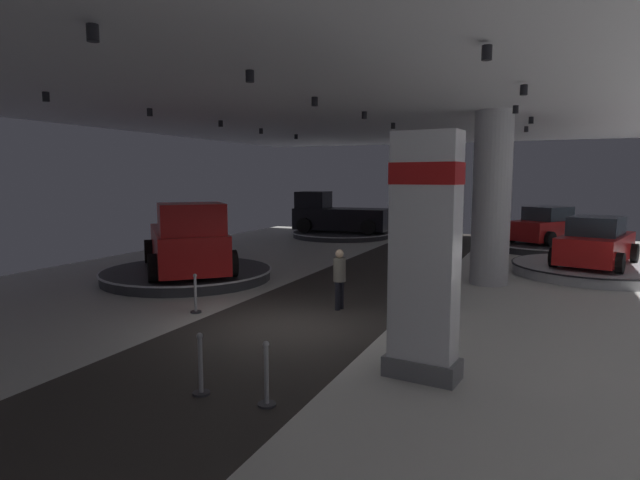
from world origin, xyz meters
TOP-DOWN VIEW (x-y plane):
  - ground at (0.00, 0.00)m, footprint 24.00×44.00m
  - ceiling_with_spotlights at (-0.00, 0.00)m, footprint 24.00×44.00m
  - column_right at (3.77, 7.00)m, footprint 1.19×1.19m
  - brand_sign_pylon at (3.56, -1.83)m, footprint 1.34×0.80m
  - display_platform_mid_left at (-5.64, 3.67)m, footprint 5.68×5.68m
  - pickup_truck_mid_left at (-5.42, 3.44)m, footprint 5.16×5.30m
  - display_platform_deep_left at (-5.44, 17.53)m, footprint 5.68×5.68m
  - pickup_truck_deep_left at (-5.76, 17.50)m, footprint 5.46×3.01m
  - display_platform_deep_right at (5.52, 16.73)m, footprint 6.00×6.00m
  - display_car_deep_right at (5.50, 16.71)m, footprint 3.78×4.51m
  - display_platform_far_right at (7.03, 10.05)m, footprint 5.54×5.54m
  - display_car_far_right at (7.03, 10.03)m, footprint 3.08×4.53m
  - visitor_walking_near at (1.10, 11.65)m, footprint 0.32×0.32m
  - visitor_walking_far at (0.55, 1.94)m, footprint 0.32×0.32m
  - stanchion_a at (0.50, -3.95)m, footprint 0.28×0.28m
  - stanchion_b at (1.66, -3.90)m, footprint 0.28×0.28m
  - stanchion_c at (-2.69, 0.19)m, footprint 0.28×0.28m

SIDE VIEW (x-z plane):
  - ground at x=0.00m, z-range -0.05..0.00m
  - display_platform_deep_left at x=-5.44m, z-range 0.02..0.32m
  - display_platform_deep_right at x=5.52m, z-range 0.02..0.36m
  - display_platform_mid_left at x=-5.64m, z-range 0.02..0.37m
  - display_platform_far_right at x=7.03m, z-range 0.02..0.40m
  - stanchion_a at x=0.50m, z-range -0.13..0.88m
  - stanchion_b at x=1.66m, z-range -0.13..0.88m
  - stanchion_c at x=-2.69m, z-range -0.13..0.88m
  - visitor_walking_near at x=1.10m, z-range 0.11..1.70m
  - visitor_walking_far at x=0.55m, z-range 0.11..1.70m
  - display_car_deep_right at x=5.50m, z-range 0.25..1.96m
  - display_car_far_right at x=7.03m, z-range 0.29..2.00m
  - pickup_truck_deep_left at x=-5.76m, z-range 0.09..2.39m
  - pickup_truck_mid_left at x=-5.42m, z-range 0.14..2.44m
  - brand_sign_pylon at x=3.56m, z-range 0.07..4.26m
  - column_right at x=3.77m, z-range 0.00..5.50m
  - ceiling_with_spotlights at x=0.00m, z-range 5.35..5.74m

